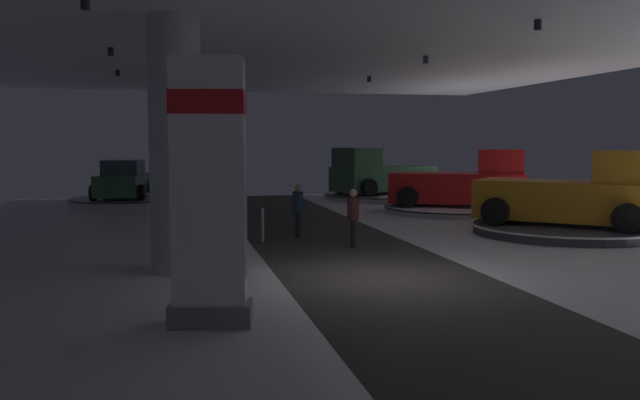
# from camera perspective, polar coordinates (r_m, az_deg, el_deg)

# --- Properties ---
(ground) EXTENTS (24.00, 44.00, 0.06)m
(ground) POSITION_cam_1_polar(r_m,az_deg,el_deg) (13.86, 5.74, -6.88)
(ground) COLOR silver
(ceiling_with_spotlights) EXTENTS (24.00, 44.00, 0.39)m
(ceiling_with_spotlights) POSITION_cam_1_polar(r_m,az_deg,el_deg) (13.83, 5.95, 16.35)
(ceiling_with_spotlights) COLOR silver
(column_left) EXTENTS (1.12, 1.12, 5.50)m
(column_left) POSITION_cam_1_polar(r_m,az_deg,el_deg) (14.54, -12.44, 4.60)
(column_left) COLOR #ADADB2
(column_left) RESTS_ON ground
(brand_sign_pylon) EXTENTS (1.37, 0.88, 4.10)m
(brand_sign_pylon) POSITION_cam_1_polar(r_m,az_deg,el_deg) (10.15, -9.60, 0.97)
(brand_sign_pylon) COLOR slate
(brand_sign_pylon) RESTS_ON ground
(display_platform_far_right) EXTENTS (5.83, 5.83, 0.26)m
(display_platform_far_right) POSITION_cam_1_polar(r_m,az_deg,el_deg) (27.23, 11.71, -0.75)
(display_platform_far_right) COLOR silver
(display_platform_far_right) RESTS_ON ground
(pickup_truck_far_right) EXTENTS (5.69, 4.32, 2.30)m
(pickup_truck_far_right) POSITION_cam_1_polar(r_m,az_deg,el_deg) (27.15, 12.43, 1.44)
(pickup_truck_far_right) COLOR red
(pickup_truck_far_right) RESTS_ON display_platform_far_right
(display_platform_deep_right) EXTENTS (6.04, 6.04, 0.28)m
(display_platform_deep_right) POSITION_cam_1_polar(r_m,az_deg,el_deg) (33.17, 5.56, 0.36)
(display_platform_deep_right) COLOR #B7B7BC
(display_platform_deep_right) RESTS_ON ground
(pickup_truck_deep_right) EXTENTS (5.70, 4.08, 2.30)m
(pickup_truck_deep_right) POSITION_cam_1_polar(r_m,az_deg,el_deg) (32.90, 5.14, 2.18)
(pickup_truck_deep_right) COLOR #2D5638
(pickup_truck_deep_right) RESTS_ON display_platform_deep_right
(display_platform_mid_right) EXTENTS (5.68, 5.68, 0.30)m
(display_platform_mid_right) POSITION_cam_1_polar(r_m,az_deg,el_deg) (21.68, 20.51, -2.36)
(display_platform_mid_right) COLOR #333338
(display_platform_mid_right) RESTS_ON ground
(pickup_truck_mid_right) EXTENTS (5.28, 5.18, 2.30)m
(pickup_truck_mid_right) POSITION_cam_1_polar(r_m,az_deg,el_deg) (21.52, 21.44, 0.41)
(pickup_truck_mid_right) COLOR #B77519
(pickup_truck_mid_right) RESTS_ON display_platform_mid_right
(display_platform_deep_left) EXTENTS (4.85, 4.85, 0.36)m
(display_platform_deep_left) POSITION_cam_1_polar(r_m,az_deg,el_deg) (30.64, -16.60, -0.12)
(display_platform_deep_left) COLOR #B7B7BC
(display_platform_deep_left) RESTS_ON ground
(display_car_deep_left) EXTENTS (2.71, 4.42, 1.71)m
(display_car_deep_left) POSITION_cam_1_polar(r_m,az_deg,el_deg) (30.55, -16.65, 1.60)
(display_car_deep_left) COLOR #2D5638
(display_car_deep_left) RESTS_ON display_platform_deep_left
(visitor_walking_near) EXTENTS (0.32, 0.32, 1.59)m
(visitor_walking_near) POSITION_cam_1_polar(r_m,az_deg,el_deg) (19.60, -1.93, -0.62)
(visitor_walking_near) COLOR black
(visitor_walking_near) RESTS_ON ground
(visitor_walking_far) EXTENTS (0.32, 0.32, 1.59)m
(visitor_walking_far) POSITION_cam_1_polar(r_m,az_deg,el_deg) (17.64, 2.89, -1.25)
(visitor_walking_far) COLOR black
(visitor_walking_far) RESTS_ON ground
(stanchion_a) EXTENTS (0.28, 0.28, 1.01)m
(stanchion_a) POSITION_cam_1_polar(r_m,az_deg,el_deg) (18.56, -4.99, -2.61)
(stanchion_a) COLOR #333338
(stanchion_a) RESTS_ON ground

